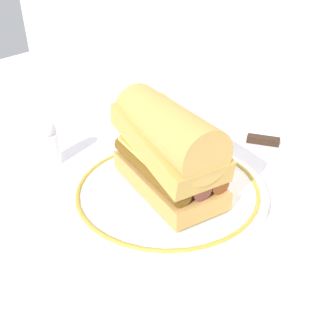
{
  "coord_description": "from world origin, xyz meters",
  "views": [
    {
      "loc": [
        0.27,
        -0.35,
        0.32
      ],
      "look_at": [
        0.01,
        0.01,
        0.04
      ],
      "focal_mm": 41.86,
      "sensor_mm": 36.0,
      "label": 1
    }
  ],
  "objects_px": {
    "plate": "(168,191)",
    "salt_shaker": "(50,143)",
    "sausage_sandwich": "(168,147)",
    "butter_knife": "(283,144)"
  },
  "relations": [
    {
      "from": "plate",
      "to": "salt_shaker",
      "type": "bearing_deg",
      "value": -170.04
    },
    {
      "from": "sausage_sandwich",
      "to": "butter_knife",
      "type": "bearing_deg",
      "value": 95.06
    },
    {
      "from": "plate",
      "to": "butter_knife",
      "type": "relative_size",
      "value": 1.87
    },
    {
      "from": "butter_knife",
      "to": "sausage_sandwich",
      "type": "bearing_deg",
      "value": -107.53
    },
    {
      "from": "sausage_sandwich",
      "to": "salt_shaker",
      "type": "height_order",
      "value": "sausage_sandwich"
    },
    {
      "from": "plate",
      "to": "sausage_sandwich",
      "type": "bearing_deg",
      "value": -105.95
    },
    {
      "from": "plate",
      "to": "salt_shaker",
      "type": "distance_m",
      "value": 0.2
    },
    {
      "from": "sausage_sandwich",
      "to": "salt_shaker",
      "type": "xyz_separation_m",
      "value": [
        -0.2,
        -0.03,
        -0.04
      ]
    },
    {
      "from": "salt_shaker",
      "to": "butter_knife",
      "type": "height_order",
      "value": "salt_shaker"
    },
    {
      "from": "sausage_sandwich",
      "to": "salt_shaker",
      "type": "relative_size",
      "value": 2.71
    }
  ]
}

